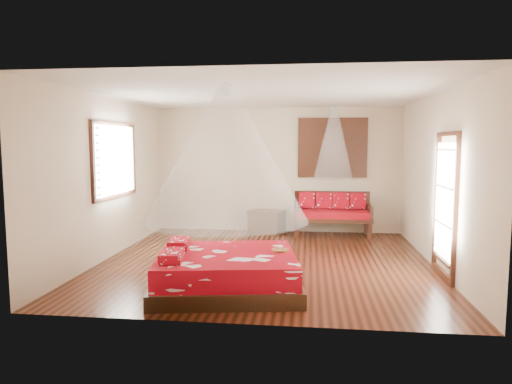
{
  "coord_description": "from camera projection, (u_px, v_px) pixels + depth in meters",
  "views": [
    {
      "loc": [
        0.72,
        -7.55,
        1.98
      ],
      "look_at": [
        -0.2,
        0.29,
        1.15
      ],
      "focal_mm": 32.0,
      "sensor_mm": 36.0,
      "label": 1
    }
  ],
  "objects": [
    {
      "name": "room",
      "position": [
        266.0,
        179.0,
        7.61
      ],
      "size": [
        5.54,
        5.54,
        2.84
      ],
      "color": "black",
      "rests_on": "ground"
    },
    {
      "name": "bed",
      "position": [
        226.0,
        271.0,
        6.22
      ],
      "size": [
        2.18,
        2.03,
        0.63
      ],
      "rotation": [
        0.0,
        0.0,
        0.16
      ],
      "color": "black",
      "rests_on": "floor"
    },
    {
      "name": "daybed",
      "position": [
        332.0,
        212.0,
        9.9
      ],
      "size": [
        1.65,
        0.73,
        0.94
      ],
      "color": "black",
      "rests_on": "floor"
    },
    {
      "name": "storage_chest",
      "position": [
        267.0,
        222.0,
        10.17
      ],
      "size": [
        0.88,
        0.76,
        0.51
      ],
      "rotation": [
        0.0,
        0.0,
        -0.34
      ],
      "color": "black",
      "rests_on": "floor"
    },
    {
      "name": "shutter_panel",
      "position": [
        332.0,
        148.0,
        10.1
      ],
      "size": [
        1.52,
        0.06,
        1.32
      ],
      "color": "black",
      "rests_on": "wall_back"
    },
    {
      "name": "window_left",
      "position": [
        115.0,
        160.0,
        8.09
      ],
      "size": [
        0.1,
        1.74,
        1.34
      ],
      "color": "black",
      "rests_on": "wall_left"
    },
    {
      "name": "glazed_door",
      "position": [
        445.0,
        206.0,
        6.73
      ],
      "size": [
        0.08,
        1.02,
        2.16
      ],
      "color": "black",
      "rests_on": "floor"
    },
    {
      "name": "wine_tray",
      "position": [
        280.0,
        248.0,
        6.32
      ],
      "size": [
        0.24,
        0.24,
        0.2
      ],
      "rotation": [
        0.0,
        0.0,
        0.03
      ],
      "color": "brown",
      "rests_on": "bed"
    },
    {
      "name": "mosquito_net_main",
      "position": [
        226.0,
        154.0,
        6.05
      ],
      "size": [
        2.2,
        2.2,
        1.8
      ],
      "primitive_type": "cone",
      "color": "white",
      "rests_on": "ceiling"
    },
    {
      "name": "mosquito_net_daybed",
      "position": [
        334.0,
        143.0,
        9.62
      ],
      "size": [
        0.83,
        0.83,
        1.5
      ],
      "primitive_type": "cone",
      "color": "white",
      "rests_on": "ceiling"
    }
  ]
}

